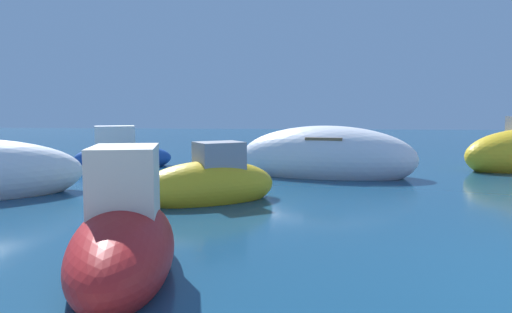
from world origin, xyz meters
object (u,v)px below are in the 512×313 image
Objects in this scene: moored_boat_0 at (124,240)px; moored_boat_7 at (122,155)px; moored_boat_3 at (327,158)px; moored_boat_6 at (210,184)px.

moored_boat_0 is 11.38m from moored_boat_7.
moored_boat_6 is at bearing -112.11° from moored_boat_3.
moored_boat_6 is (-2.69, -4.31, -0.15)m from moored_boat_3.
moored_boat_6 is 7.22m from moored_boat_7.
moored_boat_0 is 0.65× the size of moored_boat_3.
moored_boat_0 is 1.09× the size of moored_boat_6.
moored_boat_3 is 1.61× the size of moored_boat_7.
moored_boat_7 is (-6.82, 1.60, -0.14)m from moored_boat_3.
moored_boat_6 is at bearing 165.16° from moored_boat_0.
moored_boat_0 is 1.05× the size of moored_boat_7.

